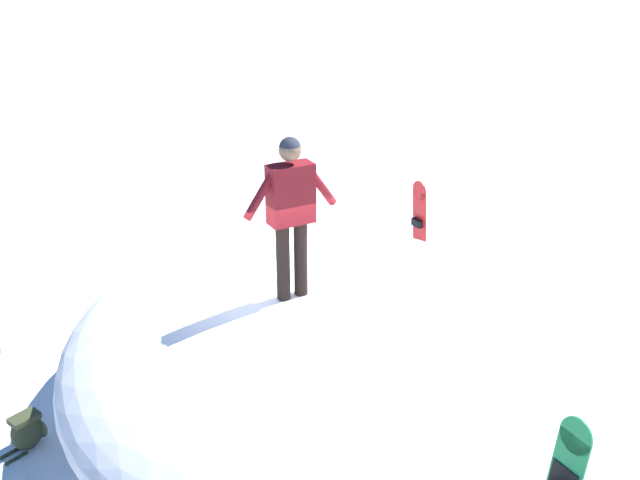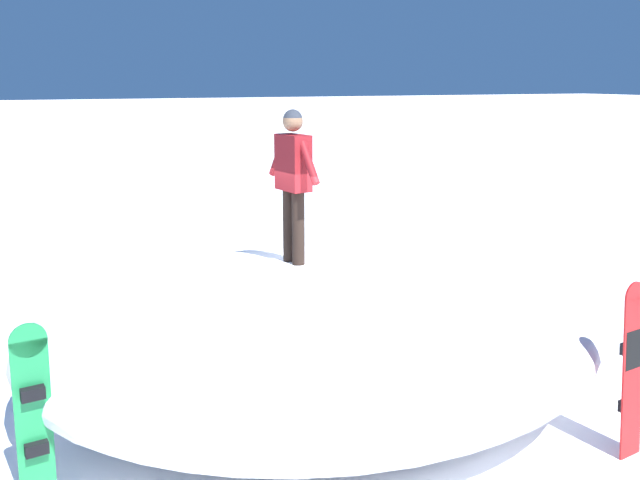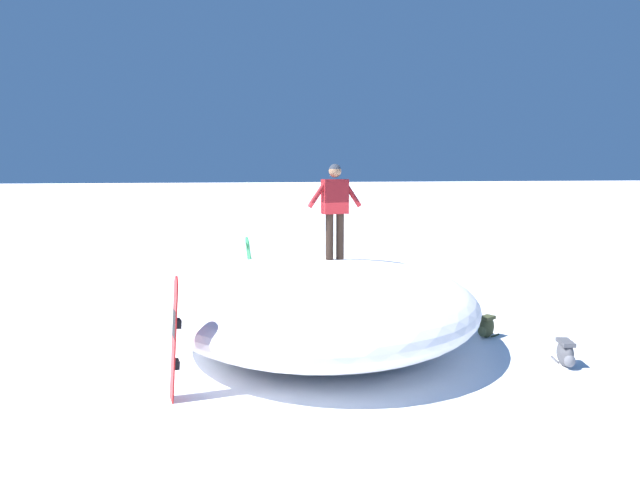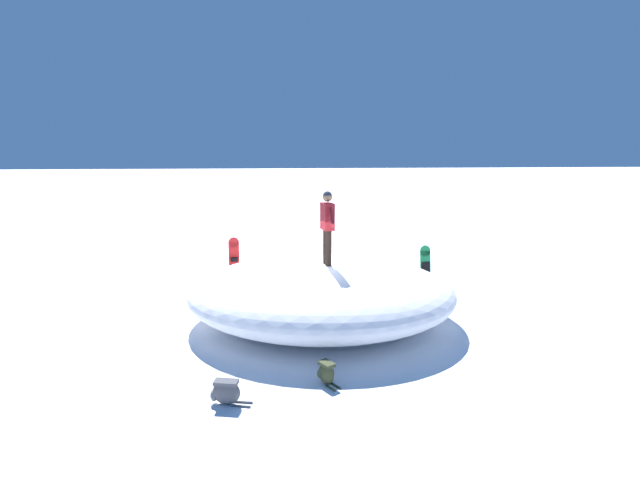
# 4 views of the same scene
# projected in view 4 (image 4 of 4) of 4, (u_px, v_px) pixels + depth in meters

# --- Properties ---
(ground) EXTENTS (240.00, 240.00, 0.00)m
(ground) POSITION_uv_depth(u_px,v_px,m) (298.00, 326.00, 10.83)
(ground) COLOR white
(snow_mound) EXTENTS (7.12, 6.43, 1.48)m
(snow_mound) POSITION_uv_depth(u_px,v_px,m) (321.00, 292.00, 10.99)
(snow_mound) COLOR white
(snow_mound) RESTS_ON ground
(snowboarder_standing) EXTENTS (0.28, 1.02, 1.69)m
(snowboarder_standing) POSITION_uv_depth(u_px,v_px,m) (327.00, 221.00, 10.40)
(snowboarder_standing) COLOR black
(snowboarder_standing) RESTS_ON snow_mound
(snowboard_primary_upright) EXTENTS (0.33, 0.24, 1.60)m
(snowboard_primary_upright) POSITION_uv_depth(u_px,v_px,m) (425.00, 274.00, 12.29)
(snowboard_primary_upright) COLOR #1E8C47
(snowboard_primary_upright) RESTS_ON ground
(snowboard_secondary_upright) EXTENTS (0.31, 0.20, 1.69)m
(snowboard_secondary_upright) POSITION_uv_depth(u_px,v_px,m) (234.00, 265.00, 13.06)
(snowboard_secondary_upright) COLOR red
(snowboard_secondary_upright) RESTS_ON ground
(backpack_near) EXTENTS (0.70, 0.35, 0.42)m
(backpack_near) POSITION_uv_depth(u_px,v_px,m) (226.00, 392.00, 7.41)
(backpack_near) COLOR #4C4C51
(backpack_near) RESTS_ON ground
(backpack_far) EXTENTS (0.41, 0.52, 0.41)m
(backpack_far) POSITION_uv_depth(u_px,v_px,m) (326.00, 372.00, 8.07)
(backpack_far) COLOR #383D23
(backpack_far) RESTS_ON ground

